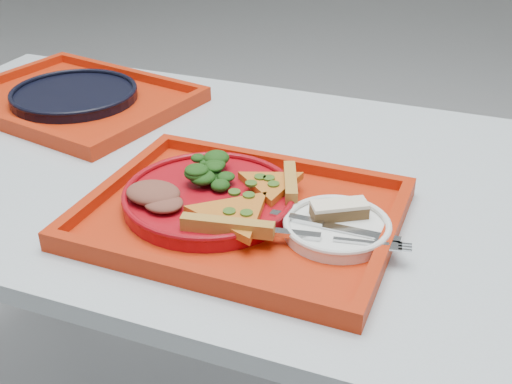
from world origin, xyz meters
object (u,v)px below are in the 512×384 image
dessert_bar (339,210)px  tray_far (75,102)px  tray_main (241,218)px  dinner_plate (210,199)px  navy_plate (74,96)px

dessert_bar → tray_far: bearing=125.1°
tray_main → tray_far: (-0.50, 0.30, 0.00)m
tray_far → dinner_plate: 0.53m
tray_main → dinner_plate: size_ratio=1.73×
tray_main → dessert_bar: size_ratio=5.33×
tray_far → navy_plate: size_ratio=1.73×
dinner_plate → dessert_bar: bearing=4.1°
tray_far → dinner_plate: bearing=-21.3°
tray_far → navy_plate: 0.01m
tray_far → dinner_plate: (0.44, -0.29, 0.02)m
dinner_plate → navy_plate: (-0.44, 0.29, -0.00)m
tray_main → navy_plate: size_ratio=1.73×
tray_main → tray_far: 0.58m
tray_far → dinner_plate: size_ratio=1.73×
tray_main → navy_plate: 0.58m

